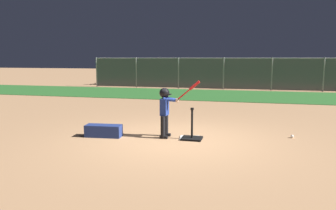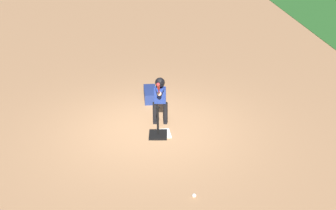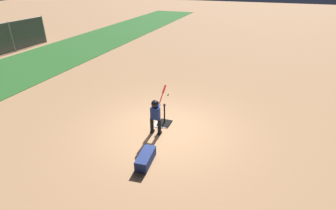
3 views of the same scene
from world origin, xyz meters
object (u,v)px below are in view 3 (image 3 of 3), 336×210
batting_tee (164,121)px  bleachers_far_left (12,37)px  equipment_bag (146,158)px  baseball (168,94)px  batter_child (156,112)px

batting_tee → bleachers_far_left: bearing=64.9°
batting_tee → equipment_bag: (-2.05, -0.26, 0.05)m
batting_tee → baseball: bearing=17.2°
baseball → equipment_bag: equipment_bag is taller
batter_child → baseball: size_ratio=18.11×
batting_tee → bleachers_far_left: 15.61m
batter_child → equipment_bag: batter_child is taller
batting_tee → bleachers_far_left: size_ratio=0.21×
batter_child → baseball: batter_child is taller
batting_tee → bleachers_far_left: (6.62, 14.14, 0.36)m
equipment_bag → batting_tee: bearing=1.7°
batter_child → baseball: bearing=12.9°
bleachers_far_left → baseball: bearing=-108.1°
batting_tee → baseball: size_ratio=9.78×
batter_child → equipment_bag: 1.58m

